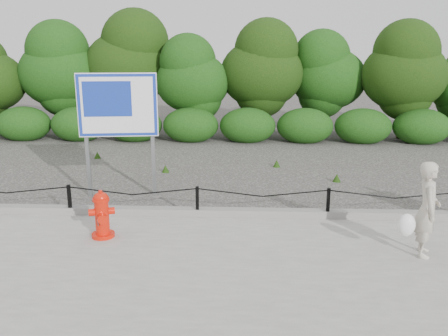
% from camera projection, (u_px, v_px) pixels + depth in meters
% --- Properties ---
extents(ground, '(90.00, 90.00, 0.00)m').
position_uv_depth(ground, '(198.00, 220.00, 9.22)').
color(ground, '#2D2B28').
rests_on(ground, ground).
extents(sidewalk, '(14.00, 4.00, 0.08)m').
position_uv_depth(sidewalk, '(185.00, 264.00, 7.27)').
color(sidewalk, gray).
rests_on(sidewalk, ground).
extents(curb, '(14.00, 0.22, 0.14)m').
position_uv_depth(curb, '(198.00, 212.00, 9.23)').
color(curb, slate).
rests_on(curb, sidewalk).
extents(chain_barrier, '(10.06, 0.06, 0.60)m').
position_uv_depth(chain_barrier, '(197.00, 198.00, 9.10)').
color(chain_barrier, black).
rests_on(chain_barrier, sidewalk).
extents(treeline, '(19.92, 3.54, 4.49)m').
position_uv_depth(treeline, '(218.00, 70.00, 17.30)').
color(treeline, black).
rests_on(treeline, ground).
extents(fire_hydrant, '(0.50, 0.50, 0.84)m').
position_uv_depth(fire_hydrant, '(102.00, 215.00, 8.11)').
color(fire_hydrant, red).
rests_on(fire_hydrant, sidewalk).
extents(pedestrian, '(0.73, 0.62, 1.52)m').
position_uv_depth(pedestrian, '(426.00, 210.00, 7.32)').
color(pedestrian, '#B8AE9E').
rests_on(pedestrian, sidewalk).
extents(advertising_sign, '(1.70, 0.33, 2.73)m').
position_uv_depth(advertising_sign, '(118.00, 111.00, 10.20)').
color(advertising_sign, slate).
rests_on(advertising_sign, ground).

